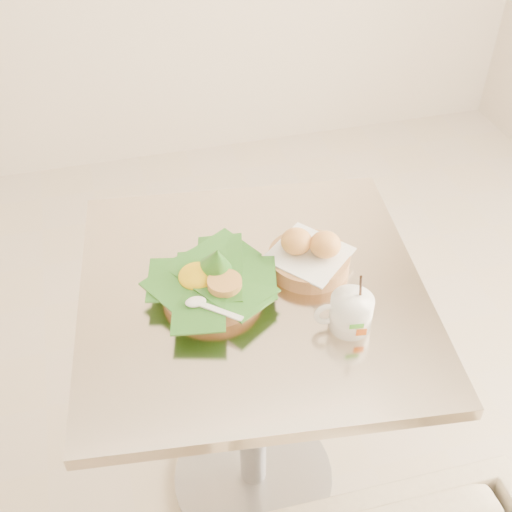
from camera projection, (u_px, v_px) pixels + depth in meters
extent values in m
plane|color=beige|center=(220.00, 506.00, 1.75)|extent=(3.60, 3.60, 0.00)
cylinder|color=gray|center=(253.00, 475.00, 1.80)|extent=(0.44, 0.44, 0.03)
cylinder|color=gray|center=(253.00, 398.00, 1.56)|extent=(0.07, 0.07, 0.69)
cube|color=beige|center=(252.00, 292.00, 1.32)|extent=(0.78, 0.78, 0.03)
cylinder|color=#AC7849|center=(212.00, 286.00, 1.29)|extent=(0.20, 0.20, 0.03)
cone|color=#1C611B|center=(216.00, 261.00, 1.26)|extent=(0.09, 0.11, 0.10)
ellipsoid|color=yellow|center=(197.00, 277.00, 1.28)|extent=(0.08, 0.08, 0.04)
cylinder|color=#CC9347|center=(225.00, 284.00, 1.25)|extent=(0.07, 0.07, 0.02)
cylinder|color=#AC7849|center=(309.00, 260.00, 1.35)|extent=(0.17, 0.17, 0.03)
cube|color=white|center=(309.00, 254.00, 1.33)|extent=(0.21, 0.21, 0.01)
ellipsoid|color=#BD6E2B|center=(296.00, 241.00, 1.32)|extent=(0.07, 0.07, 0.05)
ellipsoid|color=#BD6E2B|center=(325.00, 245.00, 1.31)|extent=(0.07, 0.07, 0.05)
cylinder|color=white|center=(351.00, 313.00, 1.21)|extent=(0.08, 0.08, 0.07)
torus|color=white|center=(327.00, 314.00, 1.20)|extent=(0.05, 0.02, 0.05)
cylinder|color=#502917|center=(353.00, 301.00, 1.19)|extent=(0.07, 0.07, 0.01)
cylinder|color=black|center=(361.00, 290.00, 1.18)|extent=(0.03, 0.04, 0.10)
cube|color=green|center=(357.00, 326.00, 1.17)|extent=(0.03, 0.00, 0.01)
cube|color=orange|center=(361.00, 332.00, 1.18)|extent=(0.02, 0.00, 0.02)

